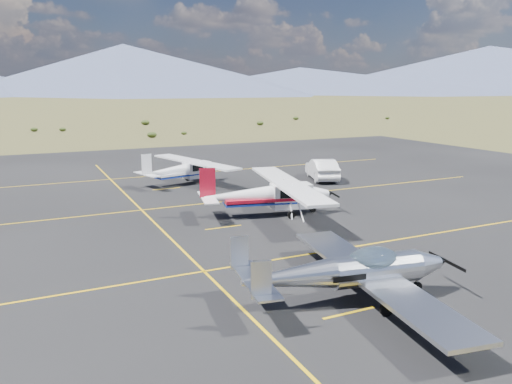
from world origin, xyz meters
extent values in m
plane|color=#383D1C|center=(0.00, 0.00, 0.00)|extent=(1600.00, 1600.00, 0.00)
cube|color=black|center=(0.00, 7.00, 0.00)|extent=(72.00, 72.00, 0.02)
cube|color=silver|center=(-1.64, -2.87, 0.85)|extent=(3.17, 10.30, 0.14)
ellipsoid|color=#99BFD8|center=(-1.64, -2.87, 1.39)|extent=(1.99, 1.33, 0.93)
cube|color=silver|center=(-5.77, -2.23, 1.16)|extent=(1.30, 3.47, 0.07)
cube|color=silver|center=(-6.13, -3.44, 1.67)|extent=(0.62, 0.16, 1.13)
cube|color=silver|center=(-5.75, -0.98, 1.67)|extent=(0.62, 0.16, 1.13)
cylinder|color=black|center=(0.15, -3.15, 0.20)|extent=(0.40, 0.16, 0.38)
cylinder|color=black|center=(-2.07, -4.18, 0.24)|extent=(0.47, 0.19, 0.45)
cylinder|color=black|center=(-1.66, -1.50, 0.24)|extent=(0.47, 0.19, 0.45)
cube|color=white|center=(1.53, 8.46, 1.07)|extent=(2.42, 1.59, 1.37)
cube|color=white|center=(1.33, 8.50, 1.78)|extent=(3.81, 11.23, 0.14)
cube|color=black|center=(1.53, 8.46, 1.36)|extent=(1.83, 1.51, 0.56)
cube|color=#B70F25|center=(0.24, 8.73, 0.97)|extent=(5.20, 2.19, 0.18)
cube|color=#B70F25|center=(-3.13, 9.43, 2.04)|extent=(0.86, 0.24, 1.62)
cube|color=white|center=(-3.13, 9.43, 1.23)|extent=(1.40, 3.33, 0.06)
cylinder|color=black|center=(2.82, 8.19, 0.19)|extent=(0.38, 0.17, 0.36)
cylinder|color=black|center=(1.01, 7.48, 0.23)|extent=(0.46, 0.22, 0.45)
cylinder|color=black|center=(1.45, 9.56, 0.23)|extent=(0.46, 0.22, 0.45)
cube|color=white|center=(-0.18, 20.04, 0.95)|extent=(2.16, 1.50, 1.20)
cube|color=white|center=(-0.35, 20.00, 1.57)|extent=(3.88, 9.84, 0.12)
cube|color=black|center=(-0.18, 20.04, 1.20)|extent=(1.65, 1.40, 0.49)
cube|color=white|center=(-1.30, 19.74, 0.86)|extent=(4.58, 2.16, 0.16)
cube|color=white|center=(-4.23, 18.96, 1.80)|extent=(0.75, 0.26, 1.43)
cube|color=white|center=(-4.23, 18.96, 1.08)|extent=(1.39, 2.93, 0.05)
cylinder|color=black|center=(0.94, 20.35, 0.17)|extent=(0.33, 0.17, 0.32)
cylinder|color=black|center=(-0.19, 19.07, 0.21)|extent=(0.41, 0.21, 0.39)
cylinder|color=black|center=(-0.68, 20.88, 0.21)|extent=(0.41, 0.21, 0.39)
imported|color=silver|center=(9.01, 16.89, 0.82)|extent=(3.28, 5.23, 1.63)
camera|label=1|loc=(-12.08, -15.68, 7.17)|focal=35.00mm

